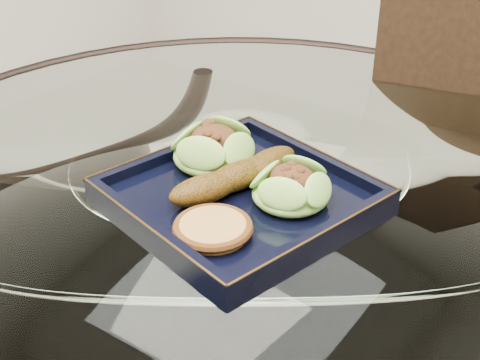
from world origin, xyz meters
The scene contains 7 objects.
dining_table centered at (0.00, 0.00, 0.60)m, with size 1.13×1.13×0.77m.
dining_chair centered at (0.22, 0.36, 0.56)m, with size 0.52×0.52×1.01m.
navy_plate centered at (0.04, -0.05, 0.77)m, with size 0.27×0.27×0.02m, color black.
lettuce_wrap_left centered at (-0.03, -0.01, 0.80)m, with size 0.10×0.10×0.04m, color olive.
lettuce_wrap_right centered at (0.10, -0.03, 0.80)m, with size 0.09×0.09×0.03m, color #508B28.
roasted_plantain centered at (0.03, -0.04, 0.80)m, with size 0.18×0.04×0.03m, color #5F3B0A.
crumb_patty centered at (0.06, -0.14, 0.79)m, with size 0.08×0.08×0.01m, color gold.
Camera 1 is at (0.44, -0.61, 1.21)m, focal length 50.00 mm.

